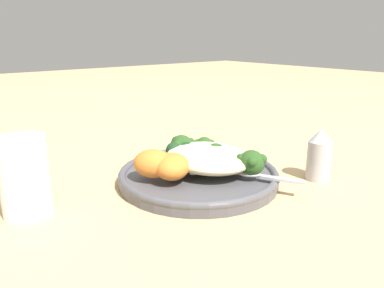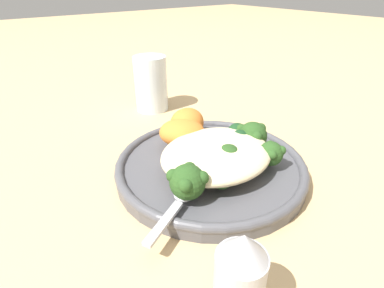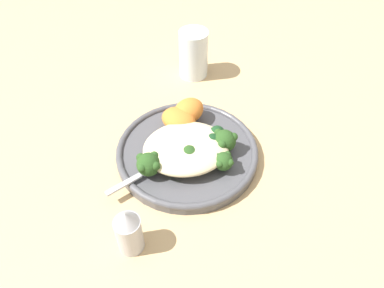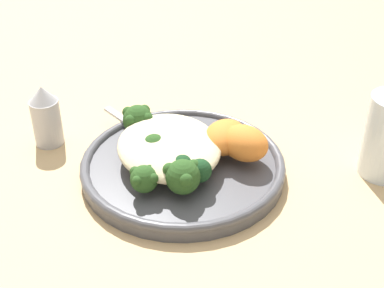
{
  "view_description": "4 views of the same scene",
  "coord_description": "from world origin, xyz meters",
  "px_view_note": "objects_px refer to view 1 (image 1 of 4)",
  "views": [
    {
      "loc": [
        0.43,
        -0.35,
        0.22
      ],
      "look_at": [
        -0.01,
        0.0,
        0.06
      ],
      "focal_mm": 35.0,
      "sensor_mm": 36.0,
      "label": 1
    },
    {
      "loc": [
        0.23,
        0.25,
        0.23
      ],
      "look_at": [
        0.03,
        -0.02,
        0.04
      ],
      "focal_mm": 28.0,
      "sensor_mm": 36.0,
      "label": 2
    },
    {
      "loc": [
        0.08,
        0.43,
        0.5
      ],
      "look_at": [
        0.01,
        0.02,
        0.05
      ],
      "focal_mm": 35.0,
      "sensor_mm": 36.0,
      "label": 3
    },
    {
      "loc": [
        -0.5,
        0.12,
        0.39
      ],
      "look_at": [
        0.01,
        -0.01,
        0.04
      ],
      "focal_mm": 50.0,
      "sensor_mm": 36.0,
      "label": 4
    }
  ],
  "objects_px": {
    "plate": "(197,176)",
    "broccoli_stalk_3": "(203,152)",
    "sweet_potato_chunk_1": "(172,166)",
    "broccoli_stalk_1": "(226,162)",
    "broccoli_stalk_2": "(213,157)",
    "broccoli_stalk_0": "(246,164)",
    "sweet_potato_chunk_0": "(154,164)",
    "spoon": "(255,174)",
    "broccoli_stalk_4": "(183,149)",
    "kale_tuft": "(181,153)",
    "broccoli_stalk_5": "(186,161)",
    "quinoa_mound": "(208,157)",
    "water_glass": "(24,176)",
    "salt_shaker": "(319,155)"
  },
  "relations": [
    {
      "from": "plate",
      "to": "broccoli_stalk_3",
      "type": "height_order",
      "value": "broccoli_stalk_3"
    },
    {
      "from": "sweet_potato_chunk_1",
      "to": "broccoli_stalk_1",
      "type": "bearing_deg",
      "value": 77.11
    },
    {
      "from": "broccoli_stalk_2",
      "to": "broccoli_stalk_3",
      "type": "height_order",
      "value": "broccoli_stalk_2"
    },
    {
      "from": "broccoli_stalk_0",
      "to": "broccoli_stalk_1",
      "type": "height_order",
      "value": "broccoli_stalk_0"
    },
    {
      "from": "sweet_potato_chunk_0",
      "to": "spoon",
      "type": "bearing_deg",
      "value": 51.06
    },
    {
      "from": "broccoli_stalk_4",
      "to": "spoon",
      "type": "distance_m",
      "value": 0.13
    },
    {
      "from": "spoon",
      "to": "kale_tuft",
      "type": "bearing_deg",
      "value": 172.99
    },
    {
      "from": "broccoli_stalk_5",
      "to": "kale_tuft",
      "type": "distance_m",
      "value": 0.03
    },
    {
      "from": "broccoli_stalk_4",
      "to": "plate",
      "type": "bearing_deg",
      "value": -175.59
    },
    {
      "from": "sweet_potato_chunk_1",
      "to": "kale_tuft",
      "type": "xyz_separation_m",
      "value": [
        -0.05,
        0.05,
        -0.0
      ]
    },
    {
      "from": "broccoli_stalk_4",
      "to": "sweet_potato_chunk_1",
      "type": "bearing_deg",
      "value": 150.77
    },
    {
      "from": "broccoli_stalk_2",
      "to": "broccoli_stalk_3",
      "type": "relative_size",
      "value": 0.93
    },
    {
      "from": "broccoli_stalk_0",
      "to": "broccoli_stalk_5",
      "type": "bearing_deg",
      "value": 165.31
    },
    {
      "from": "broccoli_stalk_4",
      "to": "broccoli_stalk_3",
      "type": "bearing_deg",
      "value": -112.81
    },
    {
      "from": "broccoli_stalk_2",
      "to": "sweet_potato_chunk_1",
      "type": "distance_m",
      "value": 0.08
    },
    {
      "from": "quinoa_mound",
      "to": "spoon",
      "type": "distance_m",
      "value": 0.08
    },
    {
      "from": "broccoli_stalk_4",
      "to": "broccoli_stalk_2",
      "type": "bearing_deg",
      "value": -147.37
    },
    {
      "from": "broccoli_stalk_0",
      "to": "broccoli_stalk_5",
      "type": "xyz_separation_m",
      "value": [
        -0.08,
        -0.05,
        -0.01
      ]
    },
    {
      "from": "plate",
      "to": "quinoa_mound",
      "type": "height_order",
      "value": "quinoa_mound"
    },
    {
      "from": "sweet_potato_chunk_1",
      "to": "spoon",
      "type": "bearing_deg",
      "value": 53.88
    },
    {
      "from": "water_glass",
      "to": "broccoli_stalk_0",
      "type": "bearing_deg",
      "value": 66.4
    },
    {
      "from": "broccoli_stalk_4",
      "to": "broccoli_stalk_5",
      "type": "relative_size",
      "value": 1.44
    },
    {
      "from": "sweet_potato_chunk_1",
      "to": "kale_tuft",
      "type": "bearing_deg",
      "value": 133.19
    },
    {
      "from": "sweet_potato_chunk_0",
      "to": "water_glass",
      "type": "height_order",
      "value": "water_glass"
    },
    {
      "from": "quinoa_mound",
      "to": "water_glass",
      "type": "distance_m",
      "value": 0.26
    },
    {
      "from": "spoon",
      "to": "water_glass",
      "type": "relative_size",
      "value": 0.94
    },
    {
      "from": "broccoli_stalk_1",
      "to": "sweet_potato_chunk_1",
      "type": "relative_size",
      "value": 1.39
    },
    {
      "from": "sweet_potato_chunk_1",
      "to": "spoon",
      "type": "relative_size",
      "value": 0.66
    },
    {
      "from": "broccoli_stalk_4",
      "to": "water_glass",
      "type": "distance_m",
      "value": 0.25
    },
    {
      "from": "sweet_potato_chunk_1",
      "to": "spoon",
      "type": "distance_m",
      "value": 0.12
    },
    {
      "from": "broccoli_stalk_2",
      "to": "water_glass",
      "type": "bearing_deg",
      "value": 151.01
    },
    {
      "from": "plate",
      "to": "broccoli_stalk_3",
      "type": "relative_size",
      "value": 2.48
    },
    {
      "from": "broccoli_stalk_2",
      "to": "kale_tuft",
      "type": "relative_size",
      "value": 1.93
    },
    {
      "from": "broccoli_stalk_4",
      "to": "water_glass",
      "type": "height_order",
      "value": "water_glass"
    },
    {
      "from": "broccoli_stalk_0",
      "to": "broccoli_stalk_1",
      "type": "xyz_separation_m",
      "value": [
        -0.04,
        -0.0,
        -0.01
      ]
    },
    {
      "from": "plate",
      "to": "broccoli_stalk_0",
      "type": "xyz_separation_m",
      "value": [
        0.06,
        0.04,
        0.03
      ]
    },
    {
      "from": "quinoa_mound",
      "to": "sweet_potato_chunk_1",
      "type": "bearing_deg",
      "value": -89.06
    },
    {
      "from": "broccoli_stalk_4",
      "to": "salt_shaker",
      "type": "distance_m",
      "value": 0.22
    },
    {
      "from": "broccoli_stalk_3",
      "to": "kale_tuft",
      "type": "bearing_deg",
      "value": 114.14
    },
    {
      "from": "salt_shaker",
      "to": "plate",
      "type": "bearing_deg",
      "value": -124.45
    },
    {
      "from": "broccoli_stalk_1",
      "to": "broccoli_stalk_4",
      "type": "relative_size",
      "value": 0.76
    },
    {
      "from": "broccoli_stalk_4",
      "to": "sweet_potato_chunk_0",
      "type": "height_order",
      "value": "sweet_potato_chunk_0"
    },
    {
      "from": "broccoli_stalk_0",
      "to": "broccoli_stalk_4",
      "type": "height_order",
      "value": "same"
    },
    {
      "from": "plate",
      "to": "broccoli_stalk_5",
      "type": "xyz_separation_m",
      "value": [
        -0.02,
        -0.01,
        0.02
      ]
    },
    {
      "from": "plate",
      "to": "broccoli_stalk_3",
      "type": "xyz_separation_m",
      "value": [
        -0.03,
        0.04,
        0.02
      ]
    },
    {
      "from": "broccoli_stalk_3",
      "to": "kale_tuft",
      "type": "distance_m",
      "value": 0.04
    },
    {
      "from": "broccoli_stalk_2",
      "to": "broccoli_stalk_4",
      "type": "xyz_separation_m",
      "value": [
        -0.06,
        -0.01,
        0.0
      ]
    },
    {
      "from": "broccoli_stalk_4",
      "to": "broccoli_stalk_0",
      "type": "bearing_deg",
      "value": -148.44
    },
    {
      "from": "quinoa_mound",
      "to": "broccoli_stalk_4",
      "type": "relative_size",
      "value": 1.24
    },
    {
      "from": "broccoli_stalk_1",
      "to": "broccoli_stalk_5",
      "type": "relative_size",
      "value": 1.1
    }
  ]
}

